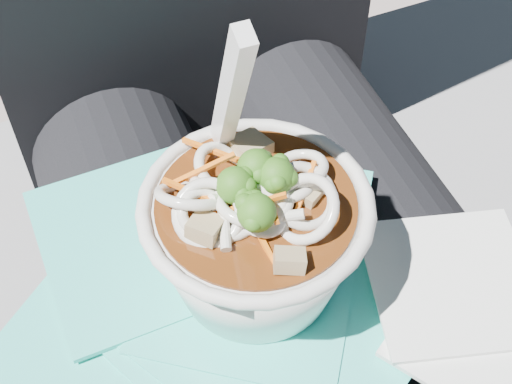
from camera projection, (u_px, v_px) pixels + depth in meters
name	position (u px, v px, depth m)	size (l,w,h in m)	color
stone_ledge	(238.00, 334.00, 0.87)	(1.00, 0.50, 0.42)	slate
lap	(299.00, 318.00, 0.56)	(0.33, 0.48, 0.15)	black
person_body	(255.00, 206.00, 0.59)	(0.34, 0.94, 0.97)	black
plastic_bag	(226.00, 310.00, 0.47)	(0.33, 0.29, 0.01)	#30C8B8
napkins	(485.00, 313.00, 0.46)	(0.17, 0.19, 0.01)	white
udon_bowl	(255.00, 230.00, 0.44)	(0.17, 0.17, 0.20)	white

